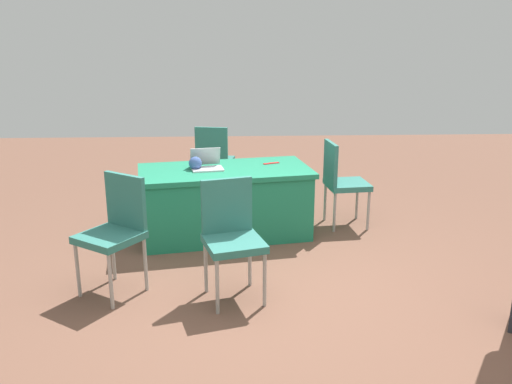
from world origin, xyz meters
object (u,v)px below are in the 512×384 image
chair_tucked_left (231,232)px  laptop_silver (207,165)px  chair_tucked_right (116,226)px  chair_aisle (214,157)px  yarn_ball (195,163)px  chair_near_front (341,178)px  table_foreground (225,202)px  scissors_red (271,163)px

chair_tucked_left → laptop_silver: 1.45m
chair_tucked_right → chair_aisle: 2.76m
chair_tucked_left → yarn_ball: chair_tucked_left is taller
yarn_ball → chair_tucked_left: bearing=104.9°
chair_near_front → chair_tucked_right: 2.61m
yarn_ball → table_foreground: bearing=-175.1°
chair_aisle → table_foreground: bearing=-72.1°
chair_tucked_left → chair_aisle: chair_tucked_left is taller
scissors_red → table_foreground: bearing=0.6°
yarn_ball → scissors_red: bearing=-163.9°
table_foreground → yarn_ball: size_ratio=13.95×
laptop_silver → chair_tucked_right: bearing=51.4°
chair_near_front → scissors_red: 0.79m
laptop_silver → yarn_ball: laptop_silver is taller
chair_near_front → scissors_red: chair_near_front is taller
table_foreground → scissors_red: scissors_red is taller
chair_tucked_left → yarn_ball: bearing=-90.9°
table_foreground → chair_tucked_left: chair_tucked_left is taller
chair_aisle → laptop_silver: bearing=-79.7°
chair_tucked_left → chair_aisle: 2.81m
chair_near_front → chair_tucked_right: size_ratio=0.97×
laptop_silver → yarn_ball: 0.12m
chair_tucked_right → scissors_red: size_ratio=5.41×
chair_tucked_right → laptop_silver: 1.47m
chair_near_front → chair_aisle: 1.85m
chair_tucked_right → yarn_ball: (-0.57, -1.25, 0.22)m
table_foreground → laptop_silver: (0.19, -0.01, 0.40)m
chair_aisle → scissors_red: chair_aisle is taller
chair_tucked_right → laptop_silver: (-0.69, -1.28, 0.20)m
chair_tucked_right → laptop_silver: size_ratio=2.67×
table_foreground → chair_tucked_right: size_ratio=1.94×
chair_aisle → laptop_silver: size_ratio=2.59×
table_foreground → chair_near_front: (-1.27, -0.22, 0.18)m
yarn_ball → chair_aisle: bearing=-95.7°
chair_aisle → chair_near_front: bearing=-28.1°
table_foreground → chair_tucked_right: bearing=55.6°
chair_tucked_left → scissors_red: bearing=-120.9°
table_foreground → yarn_ball: 0.52m
table_foreground → chair_aisle: size_ratio=2.00×
table_foreground → laptop_silver: 0.44m
table_foreground → chair_tucked_left: bearing=92.7°
chair_near_front → chair_tucked_left: (1.20, 1.62, 0.01)m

